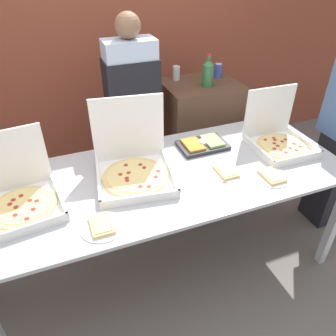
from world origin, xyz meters
name	(u,v)px	position (x,y,z in m)	size (l,w,h in m)	color
ground_plane	(168,261)	(0.00, 0.00, 0.00)	(16.00, 16.00, 0.00)	slate
brick_wall_behind	(105,38)	(0.00, 1.70, 1.40)	(10.00, 0.06, 2.80)	brown
buffet_table	(168,185)	(0.00, 0.00, 0.81)	(2.45, 0.99, 0.89)	#B7BABF
pizza_box_far_left	(278,137)	(0.91, 0.04, 0.97)	(0.43, 0.44, 0.41)	white
pizza_box_near_left	(133,164)	(-0.21, 0.08, 0.98)	(0.55, 0.57, 0.48)	white
pizza_box_far_right	(20,195)	(-0.91, 0.02, 0.97)	(0.47, 0.48, 0.42)	white
paper_plate_front_right	(226,172)	(0.37, -0.13, 0.91)	(0.22, 0.22, 0.03)	white
paper_plate_front_left	(102,226)	(-0.52, -0.33, 0.91)	(0.24, 0.24, 0.03)	white
paper_plate_front_center	(272,176)	(0.63, -0.29, 0.91)	(0.23, 0.23, 0.03)	white
veggie_tray	(203,145)	(0.37, 0.23, 0.92)	(0.36, 0.24, 0.05)	#28282D
sideboard_podium	(198,138)	(0.66, 0.88, 0.57)	(0.68, 0.53, 1.14)	#4C3323
soda_bottle	(208,72)	(0.68, 0.80, 1.26)	(0.10, 0.10, 0.28)	#2D6638
soda_can_silver	(176,73)	(0.49, 1.04, 1.20)	(0.07, 0.07, 0.12)	silver
soda_can_colored	(218,70)	(0.87, 0.97, 1.20)	(0.07, 0.07, 0.12)	#334CB2
person_server_vest	(134,111)	(0.00, 0.81, 1.00)	(0.42, 0.24, 1.78)	#2D2D38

